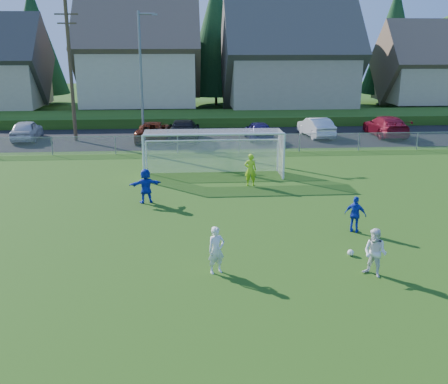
{
  "coord_description": "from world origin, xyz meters",
  "views": [
    {
      "loc": [
        -1.41,
        -11.56,
        7.12
      ],
      "look_at": [
        0.0,
        8.0,
        1.4
      ],
      "focal_mm": 42.0,
      "sensor_mm": 36.0,
      "label": 1
    }
  ],
  "objects_px": {
    "player_blue_b": "(146,186)",
    "goalkeeper": "(250,170)",
    "player_white_a": "(216,250)",
    "player_white_b": "(375,253)",
    "soccer_ball": "(351,253)",
    "player_blue_a": "(355,214)",
    "car_d": "(184,130)",
    "car_g": "(386,126)",
    "car_c": "(153,131)",
    "car_f": "(316,127)",
    "car_e": "(259,131)",
    "soccer_goal": "(213,146)",
    "car_a": "(27,130)"
  },
  "relations": [
    {
      "from": "car_d",
      "to": "car_g",
      "type": "bearing_deg",
      "value": -174.19
    },
    {
      "from": "car_f",
      "to": "goalkeeper",
      "type": "bearing_deg",
      "value": 56.72
    },
    {
      "from": "car_a",
      "to": "car_e",
      "type": "distance_m",
      "value": 17.03
    },
    {
      "from": "player_blue_b",
      "to": "soccer_goal",
      "type": "distance_m",
      "value": 5.8
    },
    {
      "from": "car_e",
      "to": "soccer_goal",
      "type": "relative_size",
      "value": 0.56
    },
    {
      "from": "player_blue_a",
      "to": "car_d",
      "type": "distance_m",
      "value": 20.43
    },
    {
      "from": "goalkeeper",
      "to": "car_e",
      "type": "relative_size",
      "value": 0.4
    },
    {
      "from": "player_blue_a",
      "to": "player_blue_b",
      "type": "height_order",
      "value": "player_blue_b"
    },
    {
      "from": "soccer_ball",
      "to": "soccer_goal",
      "type": "height_order",
      "value": "soccer_goal"
    },
    {
      "from": "soccer_ball",
      "to": "car_g",
      "type": "distance_m",
      "value": 24.49
    },
    {
      "from": "player_white_b",
      "to": "car_d",
      "type": "height_order",
      "value": "car_d"
    },
    {
      "from": "player_blue_a",
      "to": "car_g",
      "type": "bearing_deg",
      "value": -81.42
    },
    {
      "from": "player_white_a",
      "to": "car_f",
      "type": "xyz_separation_m",
      "value": [
        8.95,
        23.63,
        -0.03
      ]
    },
    {
      "from": "player_white_b",
      "to": "car_d",
      "type": "distance_m",
      "value": 23.96
    },
    {
      "from": "car_g",
      "to": "soccer_goal",
      "type": "relative_size",
      "value": 0.72
    },
    {
      "from": "car_g",
      "to": "goalkeeper",
      "type": "bearing_deg",
      "value": 47.93
    },
    {
      "from": "goalkeeper",
      "to": "car_d",
      "type": "xyz_separation_m",
      "value": [
        -3.37,
        12.44,
        -0.04
      ]
    },
    {
      "from": "car_c",
      "to": "player_white_b",
      "type": "bearing_deg",
      "value": 110.82
    },
    {
      "from": "car_c",
      "to": "car_e",
      "type": "distance_m",
      "value": 7.7
    },
    {
      "from": "car_d",
      "to": "car_e",
      "type": "bearing_deg",
      "value": -178.1
    },
    {
      "from": "player_white_b",
      "to": "player_blue_b",
      "type": "distance_m",
      "value": 11.25
    },
    {
      "from": "player_white_a",
      "to": "goalkeeper",
      "type": "height_order",
      "value": "goalkeeper"
    },
    {
      "from": "player_white_a",
      "to": "player_white_b",
      "type": "bearing_deg",
      "value": -29.72
    },
    {
      "from": "player_white_a",
      "to": "player_white_b",
      "type": "distance_m",
      "value": 4.93
    },
    {
      "from": "soccer_ball",
      "to": "car_f",
      "type": "relative_size",
      "value": 0.05
    },
    {
      "from": "soccer_ball",
      "to": "player_blue_a",
      "type": "height_order",
      "value": "player_blue_a"
    },
    {
      "from": "player_blue_b",
      "to": "car_g",
      "type": "xyz_separation_m",
      "value": [
        17.08,
        15.84,
        -0.01
      ]
    },
    {
      "from": "car_c",
      "to": "car_d",
      "type": "relative_size",
      "value": 0.93
    },
    {
      "from": "car_g",
      "to": "player_blue_a",
      "type": "bearing_deg",
      "value": 66.42
    },
    {
      "from": "car_d",
      "to": "player_blue_a",
      "type": "bearing_deg",
      "value": 111.28
    },
    {
      "from": "car_a",
      "to": "car_d",
      "type": "xyz_separation_m",
      "value": [
        11.52,
        -1.21,
        0.05
      ]
    },
    {
      "from": "car_a",
      "to": "car_c",
      "type": "height_order",
      "value": "car_a"
    },
    {
      "from": "player_blue_a",
      "to": "goalkeeper",
      "type": "distance_m",
      "value": 7.61
    },
    {
      "from": "player_white_b",
      "to": "player_blue_b",
      "type": "xyz_separation_m",
      "value": [
        -7.64,
        8.26,
        0.02
      ]
    },
    {
      "from": "car_f",
      "to": "soccer_goal",
      "type": "distance_m",
      "value": 14.08
    },
    {
      "from": "player_blue_b",
      "to": "car_g",
      "type": "bearing_deg",
      "value": -151.95
    },
    {
      "from": "goalkeeper",
      "to": "car_d",
      "type": "distance_m",
      "value": 12.89
    },
    {
      "from": "car_c",
      "to": "car_g",
      "type": "relative_size",
      "value": 0.94
    },
    {
      "from": "car_c",
      "to": "car_f",
      "type": "bearing_deg",
      "value": -174.94
    },
    {
      "from": "soccer_ball",
      "to": "soccer_goal",
      "type": "distance_m",
      "value": 12.17
    },
    {
      "from": "goalkeeper",
      "to": "soccer_goal",
      "type": "height_order",
      "value": "soccer_goal"
    },
    {
      "from": "car_d",
      "to": "car_e",
      "type": "relative_size",
      "value": 1.31
    },
    {
      "from": "player_blue_a",
      "to": "player_blue_b",
      "type": "xyz_separation_m",
      "value": [
        -8.25,
        4.39,
        0.08
      ]
    },
    {
      "from": "soccer_goal",
      "to": "player_blue_b",
      "type": "bearing_deg",
      "value": -125.03
    },
    {
      "from": "car_a",
      "to": "soccer_goal",
      "type": "xyz_separation_m",
      "value": [
        13.13,
        -11.46,
        0.89
      ]
    },
    {
      "from": "goalkeeper",
      "to": "car_a",
      "type": "distance_m",
      "value": 20.2
    },
    {
      "from": "car_e",
      "to": "car_g",
      "type": "bearing_deg",
      "value": -177.62
    },
    {
      "from": "player_blue_b",
      "to": "goalkeeper",
      "type": "xyz_separation_m",
      "value": [
        5.06,
        2.51,
        0.03
      ]
    },
    {
      "from": "soccer_ball",
      "to": "player_white_a",
      "type": "xyz_separation_m",
      "value": [
        -4.67,
        -1.01,
        0.65
      ]
    },
    {
      "from": "soccer_ball",
      "to": "car_g",
      "type": "relative_size",
      "value": 0.04
    }
  ]
}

